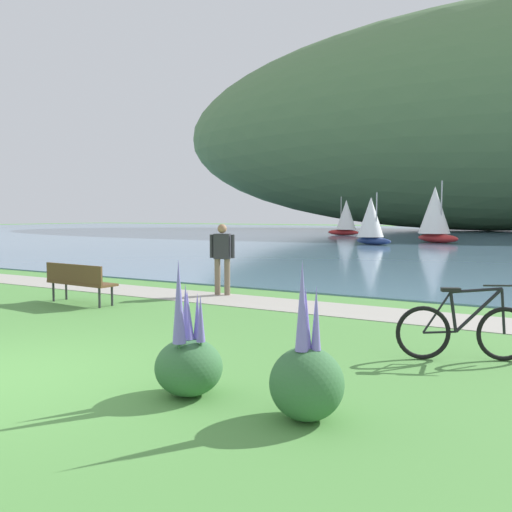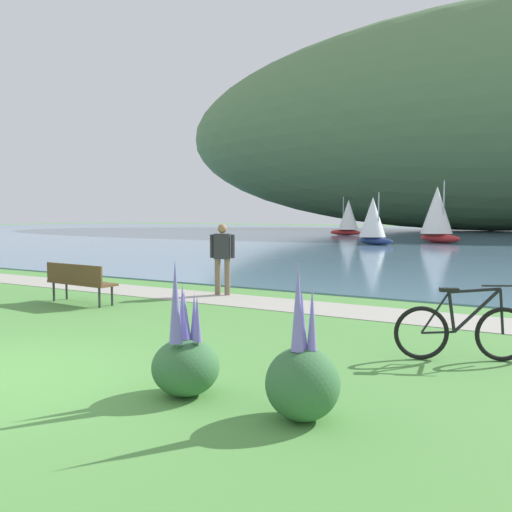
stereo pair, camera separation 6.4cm
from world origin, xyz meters
The scene contains 11 objects.
bay_water centered at (0.00, 48.11, 0.02)m, with size 180.00×80.00×0.04m, color #5B7F9E.
distant_hillside centered at (-2.22, 66.38, 13.46)m, with size 85.77×28.00×26.84m, color #567A4C.
shoreline_path centered at (0.00, 6.31, 0.01)m, with size 60.00×1.50×0.01m, color #A39E93.
park_bench_near_camera centered at (-3.26, 4.20, 0.52)m, with size 1.83×0.60×0.88m.
bicycle_leaning_near_bench centered at (4.69, 3.59, 0.40)m, with size 1.62×0.83×1.01m.
person_at_shoreline centered at (-1.27, 6.80, 0.98)m, with size 0.58×0.33×1.71m.
echium_bush_closest_to_camera centered at (2.38, 0.65, 0.38)m, with size 0.72×0.72×1.47m.
echium_bush_far_cluster centered at (3.75, 0.66, 0.40)m, with size 0.71×0.71×1.51m.
sailboat_nearest_to_shore centered at (-1.91, 34.17, 2.02)m, with size 3.52×3.10×4.21m.
sailboat_mid_bay centered at (-11.99, 43.93, 1.75)m, with size 3.14×1.95×3.63m.
sailboat_far_off centered at (-4.91, 29.50, 1.60)m, with size 2.89×2.24×3.32m.
Camera 2 is at (5.84, -3.79, 1.92)m, focal length 37.54 mm.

